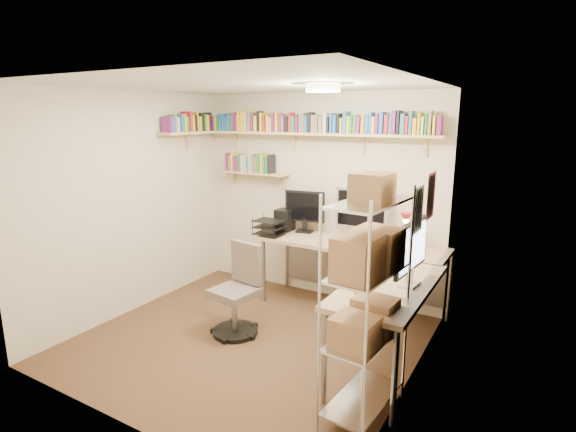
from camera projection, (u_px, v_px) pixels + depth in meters
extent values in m
plane|color=#4D3021|center=(248.00, 340.00, 4.56)|extent=(3.20, 3.20, 0.00)
cube|color=beige|center=(316.00, 197.00, 5.55)|extent=(3.20, 0.04, 2.50)
cube|color=beige|center=(130.00, 204.00, 5.07)|extent=(0.04, 3.00, 2.50)
cube|color=beige|center=(413.00, 244.00, 3.50)|extent=(0.04, 3.00, 2.50)
cube|color=beige|center=(116.00, 265.00, 3.02)|extent=(3.20, 0.04, 2.50)
cube|color=silver|center=(243.00, 85.00, 4.01)|extent=(3.20, 3.00, 0.04)
cube|color=white|center=(431.00, 196.00, 3.91)|extent=(0.01, 0.30, 0.42)
cube|color=white|center=(419.00, 209.00, 3.58)|extent=(0.01, 0.28, 0.38)
cylinder|color=#FFEAC6|center=(323.00, 88.00, 3.85)|extent=(0.30, 0.30, 0.06)
cube|color=#CFB975|center=(312.00, 134.00, 5.28)|extent=(3.05, 0.25, 0.03)
cube|color=#CFB975|center=(193.00, 133.00, 5.64)|extent=(0.25, 1.00, 0.03)
cube|color=#CFB975|center=(255.00, 173.00, 5.83)|extent=(0.95, 0.20, 0.02)
cube|color=#CFB975|center=(234.00, 137.00, 5.94)|extent=(0.03, 0.20, 0.20)
cube|color=#CFB975|center=(293.00, 139.00, 5.50)|extent=(0.03, 0.20, 0.20)
cube|color=#CFB975|center=(362.00, 141.00, 5.05)|extent=(0.03, 0.20, 0.20)
cube|color=#CFB975|center=(425.00, 143.00, 4.71)|extent=(0.03, 0.20, 0.20)
cube|color=beige|center=(215.00, 121.00, 5.97)|extent=(0.03, 0.12, 0.24)
cube|color=yellow|center=(217.00, 123.00, 5.95)|extent=(0.04, 0.15, 0.18)
cube|color=#2A7F2A|center=(220.00, 123.00, 5.93)|extent=(0.04, 0.12, 0.19)
cube|color=#2162AE|center=(223.00, 122.00, 5.90)|extent=(0.04, 0.14, 0.22)
cube|color=#2162AE|center=(226.00, 122.00, 5.88)|extent=(0.03, 0.14, 0.21)
cube|color=#2162AE|center=(228.00, 124.00, 5.86)|extent=(0.03, 0.13, 0.17)
cube|color=#2162AE|center=(231.00, 123.00, 5.84)|extent=(0.04, 0.14, 0.20)
cube|color=#2A7F2A|center=(234.00, 123.00, 5.82)|extent=(0.03, 0.11, 0.21)
cube|color=#761F74|center=(236.00, 122.00, 5.80)|extent=(0.02, 0.14, 0.23)
cube|color=#761F74|center=(238.00, 123.00, 5.78)|extent=(0.04, 0.11, 0.21)
cube|color=gold|center=(241.00, 122.00, 5.76)|extent=(0.04, 0.13, 0.23)
cube|color=gold|center=(244.00, 121.00, 5.73)|extent=(0.04, 0.12, 0.25)
cube|color=beige|center=(247.00, 122.00, 5.71)|extent=(0.03, 0.11, 0.23)
cube|color=#7D715B|center=(250.00, 123.00, 5.69)|extent=(0.03, 0.12, 0.22)
cube|color=#7D715B|center=(252.00, 122.00, 5.67)|extent=(0.02, 0.14, 0.23)
cube|color=#761F74|center=(255.00, 123.00, 5.65)|extent=(0.02, 0.14, 0.20)
cube|color=yellow|center=(258.00, 124.00, 5.63)|extent=(0.04, 0.13, 0.19)
cube|color=black|center=(260.00, 121.00, 5.61)|extent=(0.03, 0.12, 0.25)
cube|color=gold|center=(263.00, 122.00, 5.59)|extent=(0.03, 0.14, 0.23)
cube|color=red|center=(266.00, 124.00, 5.57)|extent=(0.03, 0.14, 0.20)
cube|color=yellow|center=(270.00, 124.00, 5.55)|extent=(0.03, 0.13, 0.20)
cube|color=beige|center=(272.00, 124.00, 5.53)|extent=(0.03, 0.11, 0.17)
cube|color=#761F74|center=(275.00, 122.00, 5.51)|extent=(0.04, 0.13, 0.22)
cube|color=gold|center=(278.00, 122.00, 5.48)|extent=(0.04, 0.11, 0.24)
cube|color=#761F74|center=(282.00, 123.00, 5.46)|extent=(0.03, 0.12, 0.21)
cube|color=#7D715B|center=(285.00, 124.00, 5.44)|extent=(0.03, 0.13, 0.19)
cube|color=black|center=(288.00, 124.00, 5.42)|extent=(0.04, 0.14, 0.18)
cube|color=red|center=(292.00, 122.00, 5.39)|extent=(0.04, 0.12, 0.23)
cube|color=#2A7F2A|center=(295.00, 124.00, 5.37)|extent=(0.04, 0.14, 0.19)
cube|color=#761F74|center=(299.00, 124.00, 5.35)|extent=(0.03, 0.13, 0.18)
cube|color=#7D715B|center=(302.00, 123.00, 5.32)|extent=(0.03, 0.12, 0.22)
cube|color=#7D715B|center=(305.00, 123.00, 5.30)|extent=(0.02, 0.13, 0.23)
cube|color=#2162AE|center=(308.00, 124.00, 5.29)|extent=(0.04, 0.11, 0.19)
cube|color=black|center=(311.00, 122.00, 5.26)|extent=(0.04, 0.14, 0.23)
cube|color=#7D715B|center=(315.00, 124.00, 5.24)|extent=(0.04, 0.14, 0.20)
cube|color=#7D715B|center=(318.00, 124.00, 5.22)|extent=(0.03, 0.14, 0.20)
cube|color=#7D715B|center=(322.00, 124.00, 5.19)|extent=(0.04, 0.13, 0.19)
cube|color=beige|center=(326.00, 123.00, 5.16)|extent=(0.04, 0.12, 0.23)
cube|color=black|center=(330.00, 125.00, 5.15)|extent=(0.02, 0.14, 0.18)
cube|color=#2162AE|center=(333.00, 123.00, 5.12)|extent=(0.02, 0.14, 0.22)
cube|color=#2162AE|center=(336.00, 124.00, 5.11)|extent=(0.04, 0.12, 0.20)
cube|color=black|center=(340.00, 123.00, 5.08)|extent=(0.02, 0.11, 0.22)
cube|color=gold|center=(343.00, 125.00, 5.07)|extent=(0.02, 0.13, 0.17)
cube|color=teal|center=(346.00, 122.00, 5.04)|extent=(0.04, 0.12, 0.24)
cube|color=yellow|center=(350.00, 125.00, 5.03)|extent=(0.02, 0.11, 0.19)
cube|color=#2A7F2A|center=(353.00, 125.00, 5.01)|extent=(0.03, 0.15, 0.19)
cube|color=#2A7F2A|center=(356.00, 124.00, 4.99)|extent=(0.03, 0.14, 0.20)
cube|color=#761F74|center=(360.00, 125.00, 4.97)|extent=(0.04, 0.15, 0.19)
cube|color=gold|center=(364.00, 124.00, 4.94)|extent=(0.03, 0.12, 0.20)
cube|color=#2162AE|center=(368.00, 124.00, 4.92)|extent=(0.04, 0.12, 0.20)
cube|color=#2162AE|center=(372.00, 123.00, 4.89)|extent=(0.03, 0.13, 0.23)
cube|color=yellow|center=(374.00, 125.00, 4.88)|extent=(0.03, 0.12, 0.18)
cube|color=#761F74|center=(378.00, 124.00, 4.86)|extent=(0.03, 0.13, 0.22)
cube|color=#2162AE|center=(382.00, 123.00, 4.83)|extent=(0.04, 0.13, 0.23)
cube|color=red|center=(387.00, 124.00, 4.81)|extent=(0.04, 0.11, 0.20)
cube|color=teal|center=(392.00, 125.00, 4.79)|extent=(0.02, 0.13, 0.20)
cube|color=#761F74|center=(395.00, 122.00, 4.76)|extent=(0.04, 0.14, 0.25)
cube|color=black|center=(399.00, 122.00, 4.74)|extent=(0.03, 0.14, 0.25)
cube|color=teal|center=(404.00, 124.00, 4.72)|extent=(0.04, 0.13, 0.21)
cube|color=red|center=(408.00, 125.00, 4.70)|extent=(0.03, 0.15, 0.19)
cube|color=teal|center=(412.00, 123.00, 4.68)|extent=(0.03, 0.14, 0.24)
cube|color=gold|center=(416.00, 126.00, 4.66)|extent=(0.04, 0.15, 0.17)
cube|color=gold|center=(420.00, 124.00, 4.64)|extent=(0.03, 0.14, 0.23)
cube|color=beige|center=(423.00, 126.00, 4.62)|extent=(0.02, 0.13, 0.19)
cube|color=#2A7F2A|center=(427.00, 124.00, 4.60)|extent=(0.02, 0.14, 0.22)
cube|color=#7D715B|center=(431.00, 123.00, 4.58)|extent=(0.03, 0.15, 0.24)
cube|color=yellow|center=(435.00, 125.00, 4.57)|extent=(0.02, 0.12, 0.20)
cube|color=#761F74|center=(440.00, 125.00, 4.54)|extent=(0.04, 0.11, 0.19)
cube|color=#761F74|center=(167.00, 125.00, 5.25)|extent=(0.15, 0.03, 0.18)
cube|color=#2162AE|center=(169.00, 124.00, 5.29)|extent=(0.14, 0.04, 0.19)
cube|color=#7D715B|center=(172.00, 123.00, 5.32)|extent=(0.13, 0.03, 0.21)
cube|color=beige|center=(175.00, 125.00, 5.37)|extent=(0.12, 0.04, 0.18)
cube|color=#2162AE|center=(178.00, 123.00, 5.41)|extent=(0.15, 0.04, 0.20)
cube|color=gold|center=(181.00, 123.00, 5.45)|extent=(0.14, 0.03, 0.21)
cube|color=#2A7F2A|center=(184.00, 124.00, 5.50)|extent=(0.12, 0.04, 0.18)
cube|color=red|center=(187.00, 122.00, 5.54)|extent=(0.15, 0.04, 0.24)
cube|color=gold|center=(190.00, 123.00, 5.59)|extent=(0.13, 0.04, 0.20)
cube|color=black|center=(193.00, 123.00, 5.63)|extent=(0.14, 0.03, 0.20)
cube|color=gold|center=(195.00, 122.00, 5.65)|extent=(0.11, 0.03, 0.23)
cube|color=gold|center=(197.00, 124.00, 5.70)|extent=(0.13, 0.04, 0.18)
cube|color=black|center=(199.00, 122.00, 5.73)|extent=(0.14, 0.04, 0.23)
cube|color=#2A7F2A|center=(202.00, 123.00, 5.76)|extent=(0.14, 0.03, 0.21)
cube|color=yellow|center=(204.00, 123.00, 5.80)|extent=(0.14, 0.04, 0.20)
cube|color=red|center=(206.00, 123.00, 5.84)|extent=(0.11, 0.03, 0.20)
cube|color=black|center=(208.00, 122.00, 5.87)|extent=(0.11, 0.03, 0.23)
cube|color=#761F74|center=(210.00, 123.00, 5.91)|extent=(0.14, 0.04, 0.19)
cube|color=beige|center=(212.00, 124.00, 5.95)|extent=(0.13, 0.03, 0.17)
cube|color=#761F74|center=(229.00, 161.00, 6.00)|extent=(0.04, 0.12, 0.23)
cube|color=#7D715B|center=(232.00, 163.00, 5.99)|extent=(0.03, 0.13, 0.20)
cube|color=yellow|center=(234.00, 162.00, 5.96)|extent=(0.03, 0.11, 0.24)
cube|color=#761F74|center=(237.00, 163.00, 5.94)|extent=(0.04, 0.12, 0.20)
cube|color=#761F74|center=(240.00, 164.00, 5.92)|extent=(0.03, 0.13, 0.19)
cube|color=#2A7F2A|center=(242.00, 163.00, 5.90)|extent=(0.03, 0.14, 0.23)
cube|color=beige|center=(245.00, 163.00, 5.88)|extent=(0.03, 0.14, 0.22)
cube|color=beige|center=(247.00, 165.00, 5.86)|extent=(0.03, 0.13, 0.18)
cube|color=teal|center=(250.00, 165.00, 5.84)|extent=(0.03, 0.15, 0.17)
cube|color=beige|center=(252.00, 163.00, 5.82)|extent=(0.04, 0.11, 0.22)
cube|color=#7D715B|center=(255.00, 163.00, 5.80)|extent=(0.04, 0.15, 0.23)
cube|color=#7D715B|center=(258.00, 164.00, 5.78)|extent=(0.03, 0.13, 0.20)
cube|color=#2A7F2A|center=(260.00, 163.00, 5.76)|extent=(0.04, 0.15, 0.24)
cube|color=gold|center=(263.00, 163.00, 5.73)|extent=(0.04, 0.12, 0.24)
cube|color=teal|center=(266.00, 165.00, 5.72)|extent=(0.02, 0.14, 0.20)
cube|color=#2A7F2A|center=(268.00, 165.00, 5.70)|extent=(0.04, 0.12, 0.22)
cube|color=black|center=(271.00, 164.00, 5.67)|extent=(0.04, 0.14, 0.24)
cube|color=#D3AC89|center=(351.00, 244.00, 5.08)|extent=(2.12, 0.67, 0.04)
cube|color=#D3AC89|center=(389.00, 287.00, 3.83)|extent=(0.67, 1.45, 0.04)
cylinder|color=gray|center=(264.00, 271.00, 5.43)|extent=(0.04, 0.04, 0.78)
cylinder|color=gray|center=(287.00, 259.00, 5.90)|extent=(0.04, 0.04, 0.78)
cylinder|color=gray|center=(450.00, 288.00, 4.89)|extent=(0.04, 0.04, 0.78)
cylinder|color=gray|center=(324.00, 358.00, 3.49)|extent=(0.04, 0.04, 0.78)
cylinder|color=gray|center=(395.00, 378.00, 3.21)|extent=(0.04, 0.04, 0.78)
cube|color=gray|center=(359.00, 267.00, 5.41)|extent=(2.01, 0.02, 0.61)
cube|color=silver|center=(361.00, 209.00, 5.08)|extent=(0.61, 0.03, 0.47)
cube|color=black|center=(361.00, 209.00, 5.06)|extent=(0.55, 0.00, 0.40)
cube|color=black|center=(305.00, 206.00, 5.45)|extent=(0.49, 0.03, 0.38)
cube|color=black|center=(411.00, 246.00, 3.72)|extent=(0.03, 0.65, 0.42)
cube|color=white|center=(409.00, 246.00, 3.73)|extent=(0.00, 0.58, 0.36)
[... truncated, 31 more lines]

